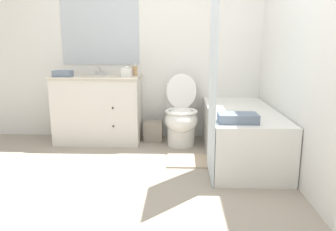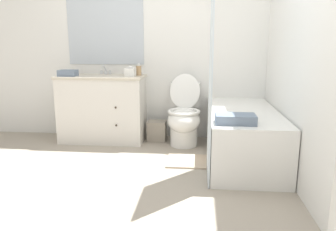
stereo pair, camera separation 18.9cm
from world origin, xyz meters
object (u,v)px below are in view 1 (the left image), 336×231
(tissue_box, at_px, (127,72))
(bath_mat, at_px, (188,161))
(sink_faucet, at_px, (100,72))
(soap_dispenser, at_px, (135,70))
(wastebasket, at_px, (153,131))
(bathtub, at_px, (241,133))
(hand_towel_folded, at_px, (63,74))
(vanity_cabinet, at_px, (99,109))
(toilet, at_px, (181,117))
(bath_towel_folded, at_px, (238,118))

(tissue_box, distance_m, bath_mat, 1.30)
(sink_faucet, xyz_separation_m, bath_mat, (1.10, -0.86, -0.85))
(soap_dispenser, bearing_deg, wastebasket, -6.61)
(bathtub, height_order, soap_dispenser, soap_dispenser)
(wastebasket, xyz_separation_m, bath_mat, (0.43, -0.74, -0.12))
(tissue_box, xyz_separation_m, hand_towel_folded, (-0.75, -0.06, -0.01))
(bath_mat, bearing_deg, bathtub, 15.29)
(vanity_cabinet, distance_m, toilet, 1.03)
(bath_mat, bearing_deg, vanity_cabinet, 147.94)
(wastebasket, bearing_deg, bath_towel_folded, -53.98)
(tissue_box, height_order, hand_towel_folded, tissue_box)
(bath_towel_folded, bearing_deg, sink_faucet, 139.69)
(bath_towel_folded, height_order, bath_mat, bath_towel_folded)
(toilet, height_order, wastebasket, toilet)
(tissue_box, bearing_deg, wastebasket, 18.16)
(vanity_cabinet, relative_size, bathtub, 0.66)
(toilet, distance_m, bathtub, 0.77)
(bathtub, relative_size, wastebasket, 6.32)
(toilet, distance_m, bath_mat, 0.68)
(bathtub, relative_size, tissue_box, 10.86)
(sink_faucet, bearing_deg, wastebasket, -10.48)
(vanity_cabinet, bearing_deg, soap_dispenser, 9.49)
(wastebasket, bearing_deg, bathtub, -30.67)
(vanity_cabinet, relative_size, sink_faucet, 7.35)
(wastebasket, relative_size, soap_dispenser, 1.72)
(sink_faucet, height_order, soap_dispenser, soap_dispenser)
(bath_towel_folded, bearing_deg, hand_towel_folded, 152.17)
(hand_towel_folded, bearing_deg, bath_towel_folded, -27.83)
(toilet, xyz_separation_m, bath_towel_folded, (0.49, -1.01, 0.23))
(sink_faucet, relative_size, bathtub, 0.09)
(soap_dispenser, relative_size, hand_towel_folded, 0.69)
(sink_faucet, xyz_separation_m, hand_towel_folded, (-0.38, -0.29, 0.00))
(toilet, xyz_separation_m, bathtub, (0.63, -0.44, -0.07))
(vanity_cabinet, height_order, toilet, toilet)
(sink_faucet, distance_m, toilet, 1.18)
(toilet, relative_size, wastebasket, 3.40)
(vanity_cabinet, bearing_deg, bath_towel_folded, -36.28)
(vanity_cabinet, relative_size, bath_mat, 2.36)
(vanity_cabinet, relative_size, toilet, 1.23)
(sink_faucet, distance_m, tissue_box, 0.43)
(wastebasket, height_order, bath_towel_folded, bath_towel_folded)
(vanity_cabinet, bearing_deg, sink_faucet, 90.00)
(bath_towel_folded, bearing_deg, toilet, 115.91)
(toilet, height_order, soap_dispenser, soap_dispenser)
(bathtub, distance_m, tissue_box, 1.50)
(bathtub, distance_m, hand_towel_folded, 2.16)
(bathtub, xyz_separation_m, bath_towel_folded, (-0.14, -0.58, 0.30))
(sink_faucet, bearing_deg, bathtub, -23.16)
(vanity_cabinet, xyz_separation_m, bath_mat, (1.10, -0.69, -0.41))
(hand_towel_folded, bearing_deg, sink_faucet, 37.11)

